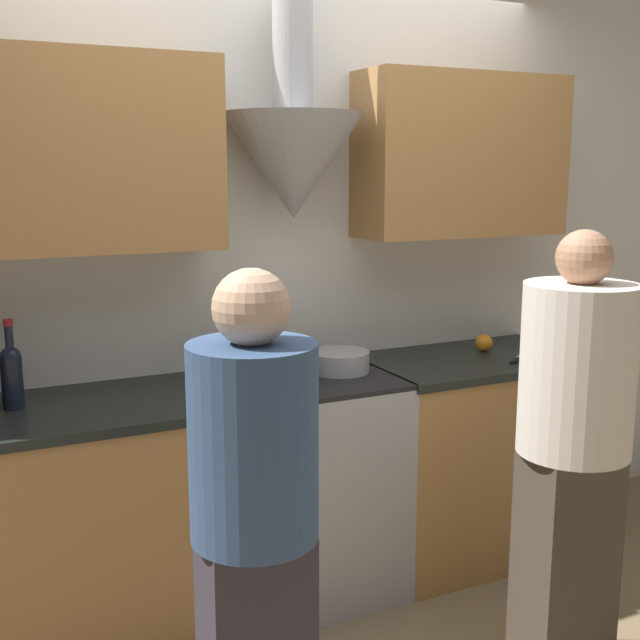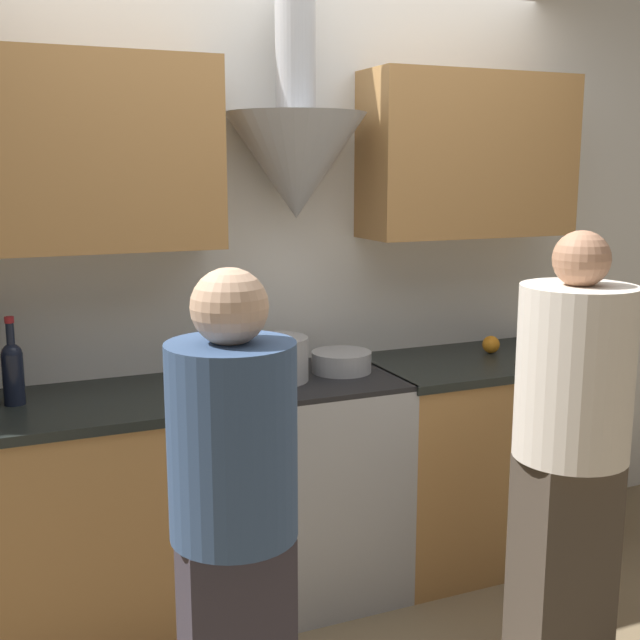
# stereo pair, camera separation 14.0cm
# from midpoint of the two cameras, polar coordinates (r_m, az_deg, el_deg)

# --- Properties ---
(ground_plane) EXTENTS (12.00, 12.00, 0.00)m
(ground_plane) POSITION_cam_midpoint_polar(r_m,az_deg,el_deg) (3.33, 2.95, -20.98)
(ground_plane) COLOR #847051
(wall_back) EXTENTS (8.40, 0.57, 2.60)m
(wall_back) POSITION_cam_midpoint_polar(r_m,az_deg,el_deg) (3.36, -2.30, 5.98)
(wall_back) COLOR white
(wall_back) RESTS_ON ground_plane
(counter_left) EXTENTS (1.37, 0.62, 0.92)m
(counter_left) POSITION_cam_midpoint_polar(r_m,az_deg,el_deg) (3.15, -16.99, -13.87)
(counter_left) COLOR #B27F47
(counter_left) RESTS_ON ground_plane
(counter_right) EXTENTS (0.99, 0.62, 0.92)m
(counter_right) POSITION_cam_midpoint_polar(r_m,az_deg,el_deg) (3.76, 12.13, -9.50)
(counter_right) COLOR #B27F47
(counter_right) RESTS_ON ground_plane
(stove_range) EXTENTS (0.66, 0.60, 0.92)m
(stove_range) POSITION_cam_midpoint_polar(r_m,az_deg,el_deg) (3.38, 0.52, -11.56)
(stove_range) COLOR #A8AAAF
(stove_range) RESTS_ON ground_plane
(wine_bottle_5) EXTENTS (0.07, 0.07, 0.32)m
(wine_bottle_5) POSITION_cam_midpoint_polar(r_m,az_deg,el_deg) (3.01, -19.77, -3.35)
(wine_bottle_5) COLOR black
(wine_bottle_5) RESTS_ON counter_left
(stock_pot) EXTENTS (0.27, 0.27, 0.17)m
(stock_pot) POSITION_cam_midpoint_polar(r_m,az_deg,el_deg) (3.16, -1.97, -2.79)
(stock_pot) COLOR #A8AAAF
(stock_pot) RESTS_ON stove_range
(mixing_bowl) EXTENTS (0.25, 0.25, 0.08)m
(mixing_bowl) POSITION_cam_midpoint_polar(r_m,az_deg,el_deg) (3.30, 2.76, -2.98)
(mixing_bowl) COLOR #A8AAAF
(mixing_bowl) RESTS_ON stove_range
(orange_fruit) EXTENTS (0.08, 0.08, 0.08)m
(orange_fruit) POSITION_cam_midpoint_polar(r_m,az_deg,el_deg) (3.73, 13.12, -1.71)
(orange_fruit) COLOR orange
(orange_fruit) RESTS_ON counter_right
(chefs_knife) EXTENTS (0.23, 0.17, 0.01)m
(chefs_knife) POSITION_cam_midpoint_polar(r_m,az_deg,el_deg) (3.64, 15.64, -2.72)
(chefs_knife) COLOR silver
(chefs_knife) RESTS_ON counter_right
(person_foreground_left) EXTENTS (0.32, 0.32, 1.52)m
(person_foreground_left) POSITION_cam_midpoint_polar(r_m,az_deg,el_deg) (2.11, -4.15, -14.95)
(person_foreground_left) COLOR #38333D
(person_foreground_left) RESTS_ON ground_plane
(person_foreground_right) EXTENTS (0.38, 0.38, 1.56)m
(person_foreground_right) POSITION_cam_midpoint_polar(r_m,az_deg,el_deg) (2.84, 18.73, -8.32)
(person_foreground_right) COLOR #473D33
(person_foreground_right) RESTS_ON ground_plane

